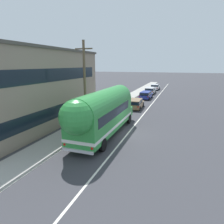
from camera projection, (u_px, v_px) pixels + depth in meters
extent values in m
plane|color=#38383D|center=(128.00, 134.00, 18.29)|extent=(300.00, 300.00, 0.00)
cube|color=silver|center=(149.00, 108.00, 29.28)|extent=(0.14, 80.00, 0.01)
cube|color=silver|center=(124.00, 106.00, 30.52)|extent=(0.12, 80.00, 0.01)
cube|color=#9E9B93|center=(112.00, 107.00, 29.08)|extent=(2.47, 90.00, 0.15)
cube|color=gray|center=(14.00, 88.00, 21.11)|extent=(11.42, 17.22, 7.60)
cube|color=#4C4742|center=(9.00, 50.00, 20.19)|extent=(11.72, 17.52, 0.24)
cube|color=black|center=(60.00, 110.00, 19.73)|extent=(0.08, 15.22, 1.20)
cube|color=black|center=(58.00, 75.00, 18.90)|extent=(0.08, 15.22, 1.20)
cylinder|color=brown|center=(85.00, 85.00, 19.42)|extent=(0.24, 0.24, 8.50)
cube|color=brown|center=(84.00, 49.00, 18.61)|extent=(1.80, 0.12, 0.12)
cube|color=#2D8C3D|center=(104.00, 117.00, 17.45)|extent=(2.51, 9.52, 2.30)
cylinder|color=#2D8C3D|center=(104.00, 104.00, 17.18)|extent=(2.46, 9.42, 2.45)
sphere|color=#2D8C3D|center=(77.00, 117.00, 12.87)|extent=(2.40, 2.40, 2.40)
cube|color=#2D8C3D|center=(122.00, 111.00, 22.56)|extent=(2.26, 1.30, 0.95)
cube|color=silver|center=(104.00, 124.00, 17.60)|extent=(2.55, 9.56, 0.24)
cube|color=black|center=(103.00, 111.00, 17.04)|extent=(2.54, 7.72, 0.76)
cube|color=black|center=(77.00, 124.00, 12.98)|extent=(2.00, 0.08, 0.84)
cube|color=silver|center=(78.00, 142.00, 13.26)|extent=(0.80, 0.06, 0.90)
cube|color=silver|center=(78.00, 151.00, 13.32)|extent=(2.34, 0.14, 0.20)
sphere|color=red|center=(65.00, 144.00, 13.67)|extent=(0.20, 0.20, 0.20)
sphere|color=red|center=(92.00, 149.00, 12.98)|extent=(0.20, 0.20, 0.20)
cube|color=black|center=(120.00, 100.00, 21.70)|extent=(2.14, 0.10, 0.96)
cube|color=silver|center=(123.00, 111.00, 23.22)|extent=(0.90, 0.10, 0.56)
cylinder|color=black|center=(109.00, 117.00, 22.12)|extent=(0.26, 1.00, 1.00)
cylinder|color=black|center=(129.00, 119.00, 21.36)|extent=(0.26, 1.00, 1.00)
cylinder|color=black|center=(75.00, 141.00, 15.23)|extent=(0.26, 1.00, 1.00)
cylinder|color=black|center=(103.00, 145.00, 14.47)|extent=(0.26, 1.00, 1.00)
cube|color=olive|center=(135.00, 105.00, 28.80)|extent=(1.98, 4.44, 0.60)
cube|color=olive|center=(135.00, 101.00, 28.22)|extent=(1.74, 3.19, 0.55)
cube|color=black|center=(135.00, 102.00, 28.23)|extent=(1.81, 3.23, 0.43)
cube|color=red|center=(127.00, 106.00, 26.96)|extent=(0.20, 0.05, 0.14)
cube|color=red|center=(138.00, 107.00, 26.48)|extent=(0.20, 0.05, 0.14)
cylinder|color=black|center=(132.00, 104.00, 30.49)|extent=(0.22, 0.65, 0.64)
cylinder|color=black|center=(143.00, 104.00, 29.96)|extent=(0.22, 0.65, 0.64)
cylinder|color=black|center=(127.00, 108.00, 27.73)|extent=(0.22, 0.65, 0.64)
cylinder|color=black|center=(140.00, 109.00, 27.20)|extent=(0.22, 0.65, 0.64)
cube|color=navy|center=(146.00, 96.00, 37.04)|extent=(1.86, 4.71, 0.60)
cube|color=navy|center=(146.00, 93.00, 36.47)|extent=(1.64, 3.25, 0.55)
cube|color=black|center=(146.00, 93.00, 36.48)|extent=(1.70, 3.29, 0.43)
cube|color=red|center=(139.00, 96.00, 35.12)|extent=(0.20, 0.04, 0.14)
cube|color=red|center=(148.00, 97.00, 34.59)|extent=(0.20, 0.04, 0.14)
cylinder|color=black|center=(143.00, 95.00, 38.87)|extent=(0.21, 0.64, 0.64)
cylinder|color=black|center=(152.00, 96.00, 38.29)|extent=(0.21, 0.64, 0.64)
cylinder|color=black|center=(140.00, 98.00, 35.88)|extent=(0.21, 0.64, 0.64)
cylinder|color=black|center=(149.00, 98.00, 35.30)|extent=(0.21, 0.64, 0.64)
cube|color=silver|center=(150.00, 91.00, 43.44)|extent=(1.89, 4.53, 0.60)
cube|color=silver|center=(150.00, 89.00, 42.87)|extent=(1.69, 3.28, 0.55)
cube|color=black|center=(150.00, 89.00, 42.88)|extent=(1.75, 3.32, 0.43)
cube|color=red|center=(145.00, 91.00, 41.59)|extent=(0.20, 0.04, 0.14)
cube|color=red|center=(153.00, 92.00, 41.05)|extent=(0.20, 0.04, 0.14)
cylinder|color=black|center=(147.00, 91.00, 45.21)|extent=(0.20, 0.64, 0.64)
cylinder|color=black|center=(155.00, 91.00, 44.62)|extent=(0.20, 0.64, 0.64)
cylinder|color=black|center=(145.00, 93.00, 42.35)|extent=(0.20, 0.64, 0.64)
cylinder|color=black|center=(153.00, 93.00, 41.76)|extent=(0.20, 0.64, 0.64)
cube|color=white|center=(155.00, 88.00, 50.17)|extent=(1.90, 4.72, 0.60)
cube|color=white|center=(155.00, 85.00, 49.92)|extent=(1.67, 2.36, 0.55)
cube|color=black|center=(155.00, 85.00, 49.93)|extent=(1.73, 2.40, 0.43)
cube|color=red|center=(150.00, 88.00, 48.25)|extent=(0.20, 0.04, 0.14)
cube|color=red|center=(157.00, 88.00, 47.71)|extent=(0.20, 0.04, 0.14)
cylinder|color=black|center=(153.00, 88.00, 52.01)|extent=(0.21, 0.64, 0.64)
cylinder|color=black|center=(159.00, 88.00, 51.42)|extent=(0.21, 0.64, 0.64)
cylinder|color=black|center=(150.00, 89.00, 49.01)|extent=(0.21, 0.64, 0.64)
cylinder|color=black|center=(158.00, 89.00, 48.42)|extent=(0.21, 0.64, 0.64)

